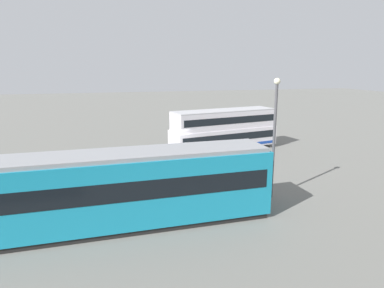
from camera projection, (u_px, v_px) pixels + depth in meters
ground_plane at (177, 160)px, 27.84m from camera, size 160.00×160.00×0.00m
double_decker_bus at (224, 130)px, 31.06m from camera, size 10.31×4.44×3.70m
tram_yellow at (110, 190)px, 15.87m from camera, size 15.47×2.94×3.63m
pedestrian_near_railing at (151, 177)px, 20.64m from camera, size 0.39×0.39×1.61m
pedestrian_crossing at (216, 170)px, 21.96m from camera, size 0.45×0.45×1.68m
pedestrian_railing at (119, 184)px, 20.06m from camera, size 8.30×0.54×1.08m
info_sign at (18, 172)px, 19.16m from camera, size 0.96×0.13×2.48m
street_lamp at (275, 130)px, 19.13m from camera, size 0.36×0.36×6.89m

